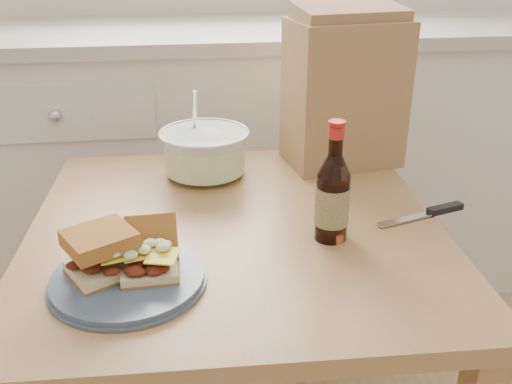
{
  "coord_description": "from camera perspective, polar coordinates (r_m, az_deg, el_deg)",
  "views": [
    {
      "loc": [
        -0.15,
        -0.22,
        1.23
      ],
      "look_at": [
        -0.01,
        0.77,
        0.77
      ],
      "focal_mm": 40.0,
      "sensor_mm": 36.0,
      "label": 1
    }
  ],
  "objects": [
    {
      "name": "sandwich_right",
      "position": [
        0.99,
        -10.55,
        -6.08
      ],
      "size": [
        0.1,
        0.13,
        0.08
      ],
      "rotation": [
        0.0,
        0.0,
        0.04
      ],
      "color": "beige",
      "rests_on": "plate"
    },
    {
      "name": "beer_bottle",
      "position": [
        1.07,
        7.66,
        -0.42
      ],
      "size": [
        0.07,
        0.07,
        0.24
      ],
      "rotation": [
        0.0,
        0.0,
        0.23
      ],
      "color": "black",
      "rests_on": "dining_table"
    },
    {
      "name": "knife",
      "position": [
        1.25,
        17.47,
        -1.85
      ],
      "size": [
        0.21,
        0.08,
        0.01
      ],
      "rotation": [
        0.0,
        0.0,
        0.29
      ],
      "color": "silver",
      "rests_on": "dining_table"
    },
    {
      "name": "coleslaw_bowl",
      "position": [
        1.37,
        -5.12,
        3.83
      ],
      "size": [
        0.21,
        0.21,
        0.21
      ],
      "color": "silver",
      "rests_on": "dining_table"
    },
    {
      "name": "plate",
      "position": [
        0.99,
        -12.67,
        -8.48
      ],
      "size": [
        0.26,
        0.26,
        0.02
      ],
      "primitive_type": "cylinder",
      "color": "#41516A",
      "rests_on": "dining_table"
    },
    {
      "name": "cabinet_run",
      "position": [
        2.07,
        -3.12,
        3.4
      ],
      "size": [
        2.5,
        0.64,
        0.94
      ],
      "color": "silver",
      "rests_on": "ground"
    },
    {
      "name": "sandwich_left",
      "position": [
        0.98,
        -15.22,
        -5.83
      ],
      "size": [
        0.14,
        0.14,
        0.08
      ],
      "rotation": [
        0.0,
        0.0,
        0.52
      ],
      "color": "beige",
      "rests_on": "plate"
    },
    {
      "name": "dining_table",
      "position": [
        1.2,
        -1.96,
        -7.46
      ],
      "size": [
        0.85,
        0.85,
        0.69
      ],
      "rotation": [
        0.0,
        0.0,
        -0.03
      ],
      "color": "#A97D4F",
      "rests_on": "ground"
    },
    {
      "name": "paper_bag",
      "position": [
        1.43,
        8.82,
        9.67
      ],
      "size": [
        0.29,
        0.22,
        0.35
      ],
      "primitive_type": "cube",
      "rotation": [
        0.0,
        0.0,
        0.16
      ],
      "color": "#A97E52",
      "rests_on": "dining_table"
    }
  ]
}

